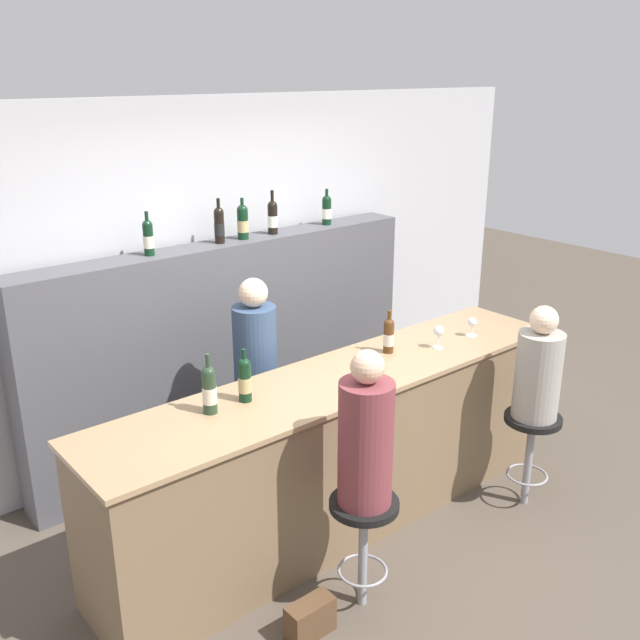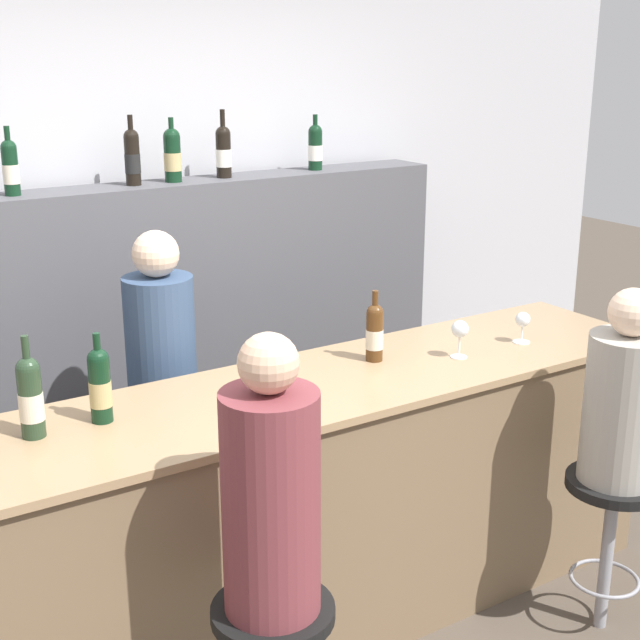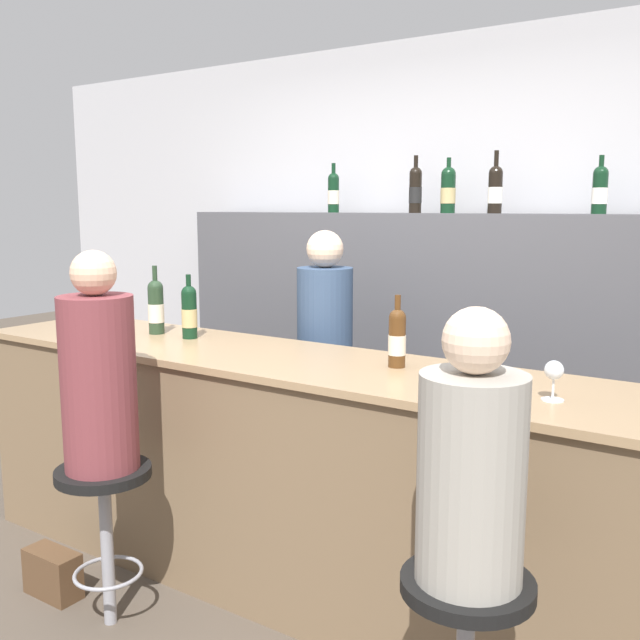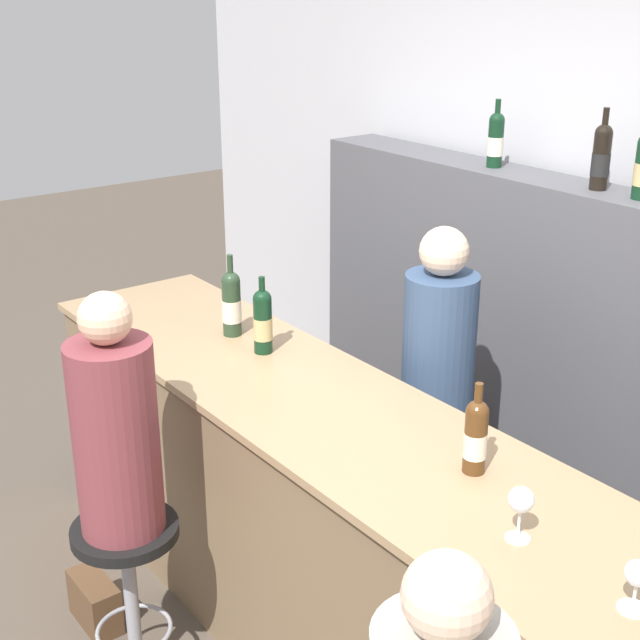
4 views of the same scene
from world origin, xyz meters
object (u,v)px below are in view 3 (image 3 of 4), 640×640
object	(u,v)px
wine_bottle_counter_0	(156,306)
guest_seated_right	(472,465)
wine_bottle_counter_1	(189,311)
bar_stool_right	(466,626)
wine_bottle_backbar_1	(415,189)
bartender	(325,390)
bar_stool_left	(105,503)
wine_bottle_backbar_3	(495,189)
wine_bottle_backbar_2	(448,190)
wine_glass_0	(454,355)
wine_bottle_backbar_4	(600,189)
handbag	(53,573)
wine_glass_1	(554,373)
guest_seated_left	(98,374)
wine_bottle_counter_2	(397,337)
wine_bottle_backbar_0	(333,192)

from	to	relation	value
wine_bottle_counter_0	guest_seated_right	xyz separation A→B (m)	(1.95, -0.73, -0.19)
wine_bottle_counter_1	bar_stool_right	distance (m)	1.98
wine_bottle_backbar_1	bartender	world-z (taller)	wine_bottle_backbar_1
wine_bottle_counter_0	bar_stool_left	world-z (taller)	wine_bottle_counter_0
wine_bottle_backbar_3	bar_stool_left	size ratio (longest dim) A/B	0.49
wine_bottle_counter_0	wine_bottle_backbar_2	world-z (taller)	wine_bottle_backbar_2
bar_stool_left	bar_stool_right	size ratio (longest dim) A/B	1.00
guest_seated_right	wine_glass_0	bearing A→B (deg)	117.59
wine_bottle_counter_0	bartender	xyz separation A→B (m)	(0.66, 0.53, -0.44)
wine_bottle_backbar_4	handbag	size ratio (longest dim) A/B	1.07
wine_glass_1	wine_bottle_backbar_1	bearing A→B (deg)	131.25
wine_bottle_backbar_3	bar_stool_left	distance (m)	2.42
guest_seated_left	bartender	world-z (taller)	bartender
wine_bottle_counter_0	guest_seated_right	distance (m)	2.09
wine_bottle_backbar_1	bar_stool_right	world-z (taller)	wine_bottle_backbar_1
wine_glass_1	bar_stool_left	xyz separation A→B (m)	(-1.54, -0.58, -0.61)
wine_bottle_counter_1	wine_bottle_backbar_2	xyz separation A→B (m)	(0.80, 1.17, 0.59)
wine_bottle_backbar_2	bar_stool_left	bearing A→B (deg)	-106.70
wine_bottle_counter_2	wine_bottle_backbar_3	world-z (taller)	wine_bottle_backbar_3
wine_glass_0	handbag	xyz separation A→B (m)	(-1.56, -0.58, -1.04)
wine_bottle_counter_0	wine_bottle_counter_1	bearing A→B (deg)	0.00
wine_bottle_counter_1	wine_bottle_backbar_1	size ratio (longest dim) A/B	0.98
guest_seated_left	wine_glass_1	bearing A→B (deg)	20.47
wine_glass_1	wine_glass_0	bearing A→B (deg)	180.00
wine_bottle_counter_2	wine_glass_0	xyz separation A→B (m)	(0.31, -0.16, -0.01)
wine_bottle_backbar_3	guest_seated_left	bearing A→B (deg)	-113.66
wine_bottle_backbar_1	guest_seated_left	size ratio (longest dim) A/B	0.37
wine_bottle_backbar_1	guest_seated_right	size ratio (longest dim) A/B	0.42
wine_bottle_counter_1	bartender	distance (m)	0.81
bartender	handbag	bearing A→B (deg)	-114.23
wine_bottle_backbar_4	bartender	size ratio (longest dim) A/B	0.18
bartender	wine_bottle_backbar_3	bearing A→B (deg)	45.67
wine_bottle_counter_1	wine_bottle_backbar_4	world-z (taller)	wine_bottle_backbar_4
guest_seated_left	guest_seated_right	size ratio (longest dim) A/B	1.13
wine_bottle_counter_0	wine_glass_0	world-z (taller)	wine_bottle_counter_0
wine_bottle_backbar_3	wine_bottle_counter_2	bearing A→B (deg)	-87.40
wine_bottle_backbar_2	bar_stool_right	distance (m)	2.45
wine_bottle_backbar_0	wine_bottle_backbar_3	xyz separation A→B (m)	(1.00, 0.00, 0.01)
wine_bottle_backbar_0	wine_bottle_backbar_2	size ratio (longest dim) A/B	0.98
wine_bottle_backbar_1	wine_bottle_backbar_2	xyz separation A→B (m)	(0.20, 0.00, -0.00)
bar_stool_left	wine_bottle_backbar_4	bearing A→B (deg)	54.60
wine_bottle_counter_2	bartender	bearing A→B (deg)	142.51
wine_bottle_counter_0	guest_seated_right	bearing A→B (deg)	-20.55
wine_bottle_counter_0	wine_bottle_backbar_3	distance (m)	1.84
wine_bottle_backbar_2	handbag	world-z (taller)	wine_bottle_backbar_2
handbag	wine_bottle_backbar_1	bearing A→B (deg)	68.76
wine_glass_1	bar_stool_right	size ratio (longest dim) A/B	0.20
wine_bottle_counter_2	wine_glass_1	bearing A→B (deg)	-13.39
wine_bottle_backbar_0	wine_glass_1	world-z (taller)	wine_bottle_backbar_0
wine_bottle_backbar_2	wine_bottle_counter_1	bearing A→B (deg)	-124.31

